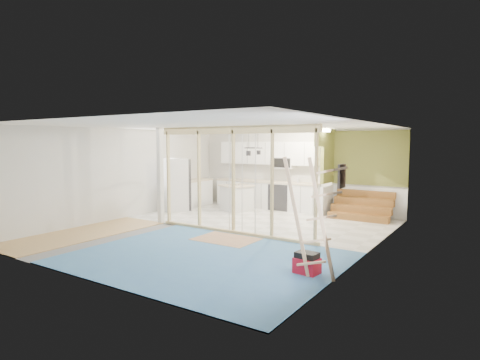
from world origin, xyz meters
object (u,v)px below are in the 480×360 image
Objects in this scene: fridge at (173,185)px; island at (237,198)px; toolbox at (307,264)px; ladder at (312,218)px.

island is (1.68, 1.13, -0.42)m from fridge.
fridge is at bearing -124.92° from island.
toolbox is 0.22× the size of ladder.
ladder reaches higher than toolbox.
toolbox is at bearing -24.36° from island.
toolbox is at bearing -9.91° from fridge.
island is at bearing 140.94° from toolbox.
ladder is at bearing -24.60° from island.
ladder is (0.16, -0.21, 0.83)m from toolbox.
ladder is (6.24, -3.57, 0.16)m from fridge.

